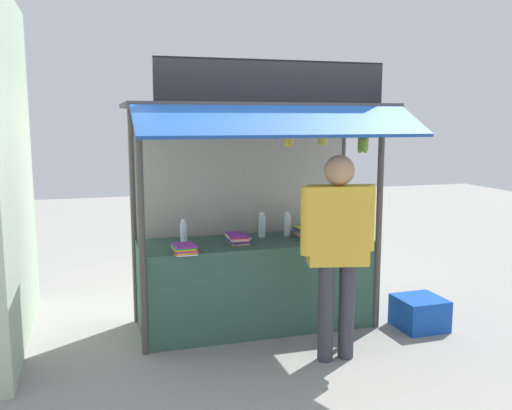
# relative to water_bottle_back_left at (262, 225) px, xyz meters

# --- Properties ---
(ground_plane) EXTENTS (20.00, 20.00, 0.00)m
(ground_plane) POSITION_rel_water_bottle_back_left_xyz_m (-0.11, -0.16, -0.98)
(ground_plane) COLOR gray
(stall_counter) EXTENTS (2.23, 0.74, 0.86)m
(stall_counter) POSITION_rel_water_bottle_back_left_xyz_m (-0.11, -0.16, -0.55)
(stall_counter) COLOR #385B4C
(stall_counter) RESTS_ON ground
(stall_structure) EXTENTS (2.43, 1.56, 2.51)m
(stall_structure) POSITION_rel_water_bottle_back_left_xyz_m (-0.11, -0.08, 0.55)
(stall_structure) COLOR #4C4742
(stall_structure) RESTS_ON ground
(water_bottle_back_left) EXTENTS (0.07, 0.07, 0.25)m
(water_bottle_back_left) POSITION_rel_water_bottle_back_left_xyz_m (0.00, 0.00, 0.00)
(water_bottle_back_left) COLOR silver
(water_bottle_back_left) RESTS_ON stall_counter
(water_bottle_center) EXTENTS (0.07, 0.07, 0.24)m
(water_bottle_center) POSITION_rel_water_bottle_back_left_xyz_m (-0.80, -0.12, -0.00)
(water_bottle_center) COLOR silver
(water_bottle_center) RESTS_ON stall_counter
(water_bottle_right) EXTENTS (0.07, 0.07, 0.25)m
(water_bottle_right) POSITION_rel_water_bottle_back_left_xyz_m (0.26, -0.03, -0.00)
(water_bottle_right) COLOR silver
(water_bottle_right) RESTS_ON stall_counter
(magazine_stack_front_right) EXTENTS (0.24, 0.33, 0.10)m
(magazine_stack_front_right) POSITION_rel_water_bottle_back_left_xyz_m (0.44, -0.14, -0.07)
(magazine_stack_front_right) COLOR purple
(magazine_stack_front_right) RESTS_ON stall_counter
(magazine_stack_left) EXTENTS (0.22, 0.31, 0.08)m
(magazine_stack_left) POSITION_rel_water_bottle_back_left_xyz_m (-0.30, -0.19, -0.08)
(magazine_stack_left) COLOR orange
(magazine_stack_left) RESTS_ON stall_counter
(magazine_stack_mid_right) EXTENTS (0.22, 0.27, 0.07)m
(magazine_stack_mid_right) POSITION_rel_water_bottle_back_left_xyz_m (-0.86, -0.46, -0.08)
(magazine_stack_mid_right) COLOR white
(magazine_stack_mid_right) RESTS_ON stall_counter
(banana_bunch_inner_right) EXTENTS (0.11, 0.10, 0.25)m
(banana_bunch_inner_right) POSITION_rel_water_bottle_back_left_xyz_m (0.05, -0.63, 0.88)
(banana_bunch_inner_right) COLOR #332D23
(banana_bunch_inner_left) EXTENTS (0.12, 0.12, 0.32)m
(banana_bunch_inner_left) POSITION_rel_water_bottle_back_left_xyz_m (0.76, -0.63, 0.82)
(banana_bunch_inner_left) COLOR #332D23
(banana_bunch_rightmost) EXTENTS (0.11, 0.11, 0.24)m
(banana_bunch_rightmost) POSITION_rel_water_bottle_back_left_xyz_m (0.36, -0.63, 0.89)
(banana_bunch_rightmost) COLOR #332D23
(vendor_person) EXTENTS (0.66, 0.32, 1.74)m
(vendor_person) POSITION_rel_water_bottle_back_left_xyz_m (0.32, -1.09, 0.07)
(vendor_person) COLOR #383842
(vendor_person) RESTS_ON ground
(plastic_crate) EXTENTS (0.44, 0.44, 0.30)m
(plastic_crate) POSITION_rel_water_bottle_back_left_xyz_m (1.41, -0.67, -0.82)
(plastic_crate) COLOR #194CB2
(plastic_crate) RESTS_ON ground
(neighbour_wall) EXTENTS (0.20, 2.40, 3.12)m
(neighbour_wall) POSITION_rel_water_bottle_back_left_xyz_m (-2.33, 0.14, 0.58)
(neighbour_wall) COLOR #B4CDB0
(neighbour_wall) RESTS_ON ground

